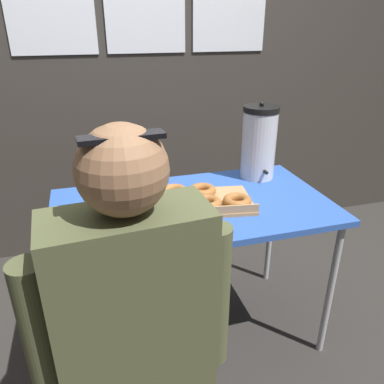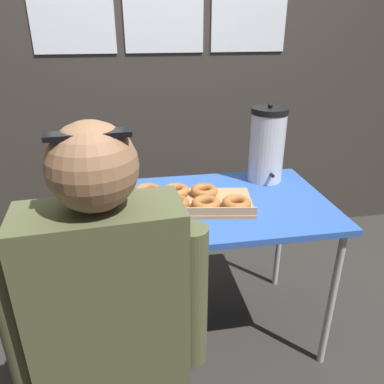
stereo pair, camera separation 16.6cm
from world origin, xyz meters
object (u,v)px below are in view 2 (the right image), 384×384
object	(u,v)px
donut_box	(186,200)
coffee_urn	(267,145)
cell_phone	(87,223)
person_seated	(113,342)

from	to	relation	value
donut_box	coffee_urn	world-z (taller)	coffee_urn
donut_box	cell_phone	size ratio (longest dim) A/B	3.95
person_seated	cell_phone	bearing A→B (deg)	-83.35
coffee_urn	person_seated	bearing A→B (deg)	-132.41
donut_box	cell_phone	distance (m)	0.44
coffee_urn	person_seated	distance (m)	1.19
coffee_urn	cell_phone	bearing A→B (deg)	-159.42
cell_phone	coffee_urn	bearing A→B (deg)	53.10
person_seated	coffee_urn	bearing A→B (deg)	-136.67
coffee_urn	person_seated	xyz separation A→B (m)	(-0.77, -0.84, -0.32)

